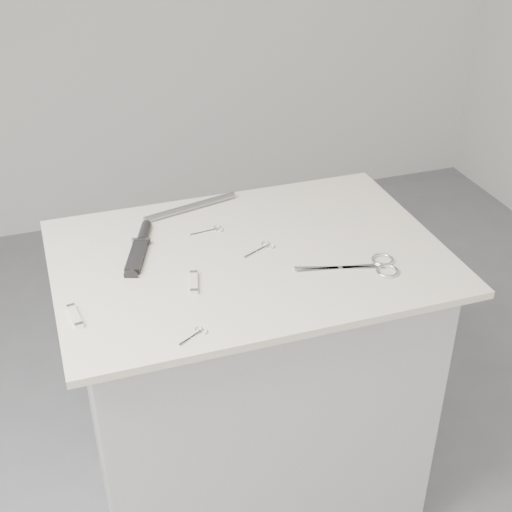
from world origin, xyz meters
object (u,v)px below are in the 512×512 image
object	(u,v)px
tiny_scissors	(195,335)
pocket_knife_b	(75,316)
large_shears	(369,266)
sheathed_knife	(140,245)
plinth	(250,390)
metal_rail	(190,207)
embroidery_scissors_b	(212,230)
embroidery_scissors_a	(262,248)
pocket_knife_a	(194,282)

from	to	relation	value
tiny_scissors	pocket_knife_b	distance (m)	0.28
large_shears	sheathed_knife	bearing A→B (deg)	166.42
plinth	metal_rail	bearing A→B (deg)	106.95
plinth	large_shears	distance (m)	0.56
embroidery_scissors_b	pocket_knife_b	bearing A→B (deg)	-151.18
embroidery_scissors_a	tiny_scissors	bearing A→B (deg)	-157.30
pocket_knife_b	large_shears	bearing A→B (deg)	-98.72
large_shears	sheathed_knife	size ratio (longest dim) A/B	1.08
sheathed_knife	metal_rail	xyz separation A→B (m)	(0.18, 0.16, 0.00)
pocket_knife_a	metal_rail	distance (m)	0.38
embroidery_scissors_b	large_shears	bearing A→B (deg)	-50.09
embroidery_scissors_a	pocket_knife_a	distance (m)	0.24
embroidery_scissors_a	pocket_knife_a	bearing A→B (deg)	179.89
plinth	pocket_knife_a	size ratio (longest dim) A/B	9.88
tiny_scissors	pocket_knife_a	distance (m)	0.20
large_shears	tiny_scissors	distance (m)	0.50
sheathed_knife	pocket_knife_b	xyz separation A→B (m)	(-0.20, -0.26, -0.00)
large_shears	metal_rail	bearing A→B (deg)	142.63
pocket_knife_b	sheathed_knife	bearing A→B (deg)	-44.71
tiny_scissors	pocket_knife_b	bearing A→B (deg)	117.88
large_shears	pocket_knife_b	size ratio (longest dim) A/B	2.86
embroidery_scissors_b	tiny_scissors	xyz separation A→B (m)	(-0.16, -0.43, -0.00)
plinth	embroidery_scissors_a	world-z (taller)	embroidery_scissors_a
metal_rail	large_shears	bearing A→B (deg)	-51.47
large_shears	embroidery_scissors_b	distance (m)	0.44
pocket_knife_a	metal_rail	size ratio (longest dim) A/B	0.32
large_shears	tiny_scissors	xyz separation A→B (m)	(-0.48, -0.13, -0.00)
sheathed_knife	pocket_knife_a	size ratio (longest dim) A/B	2.61
plinth	tiny_scissors	size ratio (longest dim) A/B	12.17
plinth	pocket_knife_b	xyz separation A→B (m)	(-0.46, -0.14, 0.48)
embroidery_scissors_a	sheathed_knife	size ratio (longest dim) A/B	0.41
embroidery_scissors_a	embroidery_scissors_b	xyz separation A→B (m)	(-0.10, 0.13, -0.00)
plinth	pocket_knife_a	bearing A→B (deg)	-151.83
pocket_knife_b	metal_rail	xyz separation A→B (m)	(0.37, 0.42, 0.00)
embroidery_scissors_a	pocket_knife_b	bearing A→B (deg)	170.39
sheathed_knife	metal_rail	bearing A→B (deg)	-27.34
embroidery_scissors_a	metal_rail	size ratio (longest dim) A/B	0.34
pocket_knife_b	metal_rail	size ratio (longest dim) A/B	0.31
plinth	pocket_knife_b	distance (m)	0.67
embroidery_scissors_a	pocket_knife_b	distance (m)	0.52
embroidery_scissors_a	plinth	bearing A→B (deg)	171.82
plinth	sheathed_knife	xyz separation A→B (m)	(-0.26, 0.12, 0.48)
tiny_scissors	pocket_knife_a	xyz separation A→B (m)	(0.05, 0.19, 0.00)
embroidery_scissors_b	pocket_knife_b	xyz separation A→B (m)	(-0.40, -0.29, 0.00)
large_shears	embroidery_scissors_b	bearing A→B (deg)	150.82
tiny_scissors	embroidery_scissors_b	bearing A→B (deg)	39.18
embroidery_scissors_b	tiny_scissors	bearing A→B (deg)	-116.73
embroidery_scissors_b	sheathed_knife	distance (m)	0.20
large_shears	metal_rail	xyz separation A→B (m)	(-0.35, 0.44, 0.01)
embroidery_scissors_b	pocket_knife_a	bearing A→B (deg)	-121.62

